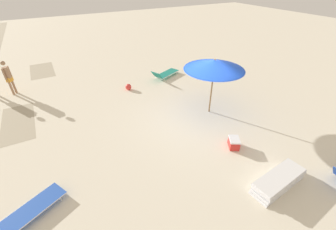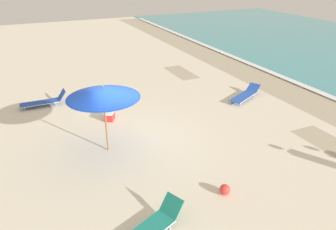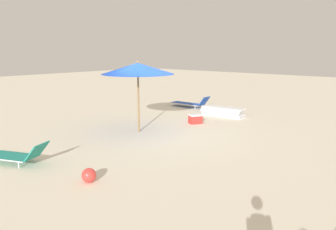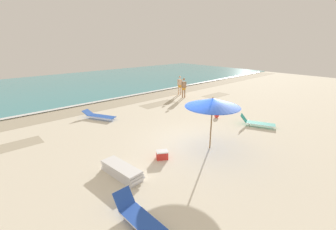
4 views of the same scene
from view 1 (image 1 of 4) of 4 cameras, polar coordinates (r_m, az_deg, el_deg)
ground_plane at (r=9.96m, az=7.00°, el=-1.12°), size 60.00×60.00×0.16m
beach_umbrella at (r=9.48m, az=11.70°, el=12.34°), size 2.50×2.50×2.49m
lounger_stack at (r=7.69m, az=26.31°, el=-14.67°), size 0.80×1.98×0.41m
sun_lounger_under_umbrella at (r=13.66m, az=-0.75°, el=10.47°), size 1.35×2.06×0.60m
sun_lounger_near_water_left at (r=7.29m, az=-33.44°, el=-20.83°), size 1.58×2.32×0.48m
beachgoer_shoreline_child at (r=13.90m, az=-35.53°, el=8.09°), size 0.38×0.32×1.76m
beach_ball at (r=12.34m, az=-10.02°, el=7.05°), size 0.32×0.32×0.32m
cooler_box at (r=8.55m, az=16.39°, el=-6.79°), size 0.61×0.56×0.37m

